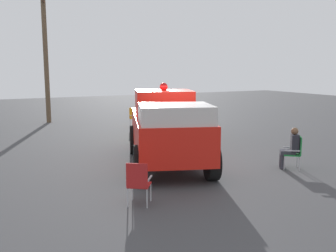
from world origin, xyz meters
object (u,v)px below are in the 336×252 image
object	(u,v)px
lawn_chair_spare	(135,116)
utility_pole	(46,55)
lawn_chair_by_car	(138,181)
spectator_seated	(291,146)
vintage_fire_truck	(167,127)
traffic_cone	(205,134)
lawn_chair_near_truck	(295,150)
classic_hot_rod	(168,121)

from	to	relation	value
lawn_chair_spare	utility_pole	size ratio (longest dim) A/B	0.14
lawn_chair_by_car	lawn_chair_spare	xyz separation A→B (m)	(10.70, -4.18, 0.00)
spectator_seated	utility_pole	bearing A→B (deg)	20.26
vintage_fire_truck	traffic_cone	size ratio (longest dim) A/B	9.97
utility_pole	lawn_chair_spare	bearing A→B (deg)	-134.50
spectator_seated	lawn_chair_near_truck	bearing A→B (deg)	-128.20
lawn_chair_near_truck	lawn_chair_by_car	bearing A→B (deg)	97.51
vintage_fire_truck	spectator_seated	world-z (taller)	vintage_fire_truck
lawn_chair_by_car	utility_pole	bearing A→B (deg)	-1.53
lawn_chair_by_car	utility_pole	size ratio (longest dim) A/B	0.14
lawn_chair_near_truck	traffic_cone	world-z (taller)	lawn_chair_near_truck
vintage_fire_truck	lawn_chair_spare	bearing A→B (deg)	-13.91
lawn_chair_near_truck	lawn_chair_spare	bearing A→B (deg)	7.66
classic_hot_rod	spectator_seated	size ratio (longest dim) A/B	3.61
vintage_fire_truck	traffic_cone	distance (m)	4.21
utility_pole	vintage_fire_truck	bearing A→B (deg)	-170.38
lawn_chair_by_car	spectator_seated	bearing A→B (deg)	-81.50
classic_hot_rod	lawn_chair_spare	distance (m)	3.59
lawn_chair_near_truck	lawn_chair_by_car	xyz separation A→B (m)	(-0.73, 5.52, 0.00)
lawn_chair_by_car	spectator_seated	distance (m)	5.47
classic_hot_rod	lawn_chair_spare	world-z (taller)	classic_hot_rod
vintage_fire_truck	lawn_chair_spare	size ratio (longest dim) A/B	6.21
vintage_fire_truck	lawn_chair_near_truck	xyz separation A→B (m)	(-2.41, -3.22, -0.61)
lawn_chair_by_car	traffic_cone	xyz separation A→B (m)	(5.78, -5.45, -0.28)
utility_pole	traffic_cone	distance (m)	10.61
traffic_cone	utility_pole	bearing A→B (deg)	30.37
utility_pole	lawn_chair_near_truck	bearing A→B (deg)	-159.47
lawn_chair_near_truck	utility_pole	xyz separation A→B (m)	(13.70, 5.13, 3.19)
vintage_fire_truck	spectator_seated	xyz separation A→B (m)	(-2.33, -3.11, -0.50)
vintage_fire_truck	traffic_cone	world-z (taller)	vintage_fire_truck
classic_hot_rod	lawn_chair_near_truck	bearing A→B (deg)	-169.55
traffic_cone	lawn_chair_by_car	bearing A→B (deg)	136.69
spectator_seated	utility_pole	distance (m)	14.84
vintage_fire_truck	utility_pole	xyz separation A→B (m)	(11.29, 1.91, 2.59)
lawn_chair_near_truck	lawn_chair_spare	size ratio (longest dim) A/B	1.00
classic_hot_rod	utility_pole	size ratio (longest dim) A/B	0.64
lawn_chair_near_truck	classic_hot_rod	bearing A→B (deg)	10.45
vintage_fire_truck	lawn_chair_near_truck	distance (m)	4.06
lawn_chair_spare	traffic_cone	world-z (taller)	lawn_chair_spare
vintage_fire_truck	spectator_seated	distance (m)	3.92
utility_pole	traffic_cone	bearing A→B (deg)	-149.63
lawn_chair_by_car	utility_pole	xyz separation A→B (m)	(14.43, -0.39, 3.19)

